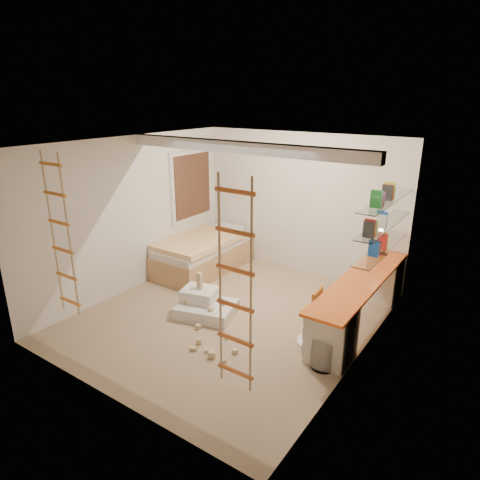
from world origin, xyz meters
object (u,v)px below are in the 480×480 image
Objects in this scene: desk at (360,300)px; swivel_chair at (315,324)px; bed at (204,253)px; play_platform at (205,305)px.

desk is 3.51× the size of swivel_chair.
swivel_chair is (-0.32, -0.81, -0.11)m from desk.
desk is 1.40× the size of bed.
swivel_chair is at bearing -111.26° from desk.
bed is 1.78m from play_platform.
bed is at bearing 129.31° from play_platform.
swivel_chair is 1.77m from play_platform.
swivel_chair is at bearing -22.25° from bed.
bed is 2.51× the size of swivel_chair.
swivel_chair reaches higher than desk.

